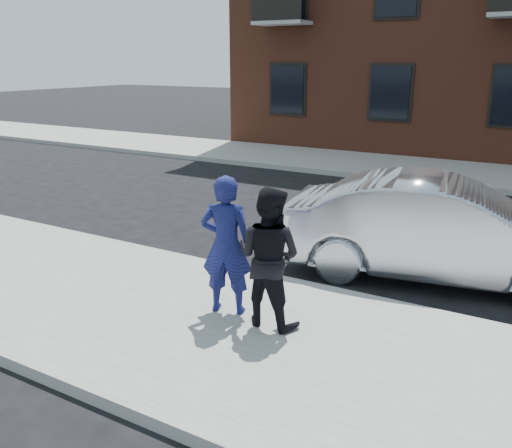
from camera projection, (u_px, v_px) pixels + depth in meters
The scene contains 8 objects.
ground at pixel (361, 367), 6.02m from camera, with size 100.00×100.00×0.00m, color black.
near_sidewalk at pixel (353, 372), 5.79m from camera, with size 50.00×3.50×0.15m, color gray.
near_curb at pixel (400, 308), 7.28m from camera, with size 50.00×0.10×0.15m, color #999691.
far_sidewalk at pixel (496, 177), 15.31m from camera, with size 50.00×3.50×0.15m, color gray.
far_curb at pixel (486, 190), 13.82m from camera, with size 50.00×0.10×0.15m, color #999691.
silver_sedan at pixel (443, 230), 8.23m from camera, with size 1.67×4.80×1.58m, color #B7BABF.
man_hoodie at pixel (226, 245), 6.77m from camera, with size 0.75×0.61×1.79m.
man_peacoat at pixel (269, 257), 6.47m from camera, with size 0.86×0.69×1.73m.
Camera 1 is at (1.63, -5.16, 3.28)m, focal length 38.00 mm.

